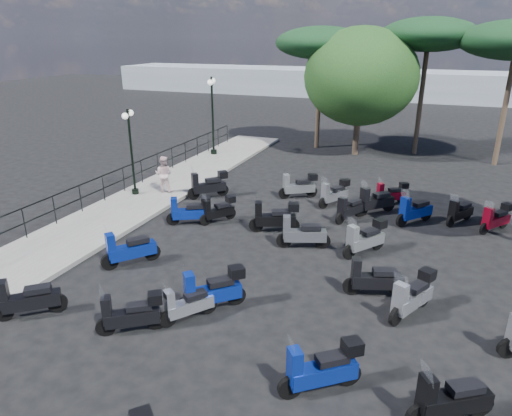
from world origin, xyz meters
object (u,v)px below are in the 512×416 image
at_px(scooter_28, 496,219).
at_px(broadleaf_tree, 361,77).
at_px(scooter_5, 209,185).
at_px(scooter_23, 391,194).
at_px(scooter_29, 414,211).
at_px(scooter_19, 322,369).
at_px(scooter_17, 375,202).
at_px(scooter_13, 187,305).
at_px(scooter_16, 349,209).
at_px(lamp_post_1, 131,147).
at_px(scooter_11, 299,186).
at_px(lamp_post_2, 212,111).
at_px(scooter_8, 131,314).
at_px(scooter_1, 27,300).
at_px(scooter_14, 213,290).
at_px(scooter_26, 412,297).
at_px(pine_0, 429,35).
at_px(scooter_20, 374,279).
at_px(scooter_15, 302,234).
at_px(scooter_21, 365,239).
at_px(scooter_22, 459,212).
at_px(scooter_9, 275,218).
at_px(scooter_2, 129,250).
at_px(scooter_25, 450,400).
at_px(scooter_10, 334,194).
at_px(scooter_4, 190,211).

relative_size(scooter_28, broadleaf_tree, 0.19).
distance_m(scooter_5, broadleaf_tree, 11.96).
height_order(scooter_23, scooter_29, scooter_29).
bearing_deg(scooter_19, scooter_17, -36.17).
height_order(scooter_13, scooter_16, scooter_16).
distance_m(lamp_post_1, scooter_11, 7.40).
bearing_deg(scooter_5, scooter_29, -132.94).
height_order(lamp_post_2, scooter_8, lamp_post_2).
distance_m(scooter_1, scooter_14, 4.63).
height_order(scooter_26, pine_0, pine_0).
xyz_separation_m(scooter_20, scooter_26, (1.02, -0.62, 0.05)).
height_order(lamp_post_2, scooter_15, lamp_post_2).
relative_size(scooter_16, scooter_21, 1.00).
xyz_separation_m(scooter_16, scooter_22, (3.92, 1.24, -0.01)).
bearing_deg(scooter_26, scooter_8, 54.99).
height_order(scooter_17, scooter_20, scooter_17).
height_order(scooter_9, scooter_11, scooter_9).
height_order(scooter_17, scooter_29, scooter_17).
bearing_deg(scooter_1, scooter_28, -88.56).
xyz_separation_m(scooter_20, scooter_28, (3.48, 6.10, -0.00)).
bearing_deg(scooter_15, pine_0, -29.99).
distance_m(scooter_2, scooter_29, 10.42).
relative_size(scooter_20, scooter_21, 1.10).
bearing_deg(scooter_8, scooter_2, 2.45).
height_order(scooter_2, scooter_25, scooter_2).
bearing_deg(scooter_8, scooter_15, -56.85).
relative_size(lamp_post_2, scooter_8, 3.08).
height_order(scooter_5, scooter_17, scooter_5).
height_order(scooter_9, scooter_17, same).
height_order(scooter_14, scooter_28, scooter_14).
relative_size(scooter_10, scooter_20, 0.89).
height_order(scooter_4, scooter_19, scooter_19).
height_order(broadleaf_tree, pine_0, pine_0).
relative_size(lamp_post_2, scooter_22, 3.10).
xyz_separation_m(scooter_1, scooter_8, (2.82, 0.41, 0.01)).
bearing_deg(scooter_9, scooter_5, 36.38).
bearing_deg(scooter_11, broadleaf_tree, -38.89).
bearing_deg(scooter_11, scooter_1, 128.50).
bearing_deg(scooter_26, scooter_11, -28.07).
bearing_deg(scooter_14, scooter_23, -61.99).
height_order(scooter_19, scooter_21, scooter_19).
xyz_separation_m(scooter_5, scooter_28, (11.38, 0.49, -0.08)).
height_order(scooter_2, scooter_22, scooter_2).
relative_size(scooter_9, scooter_23, 1.29).
xyz_separation_m(scooter_22, pine_0, (-2.26, 10.94, 6.29)).
distance_m(scooter_2, scooter_17, 9.68).
distance_m(lamp_post_2, scooter_5, 7.69).
distance_m(lamp_post_2, scooter_29, 13.57).
xyz_separation_m(lamp_post_2, scooter_16, (9.36, -7.15, -2.21)).
bearing_deg(lamp_post_2, scooter_29, -47.73).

